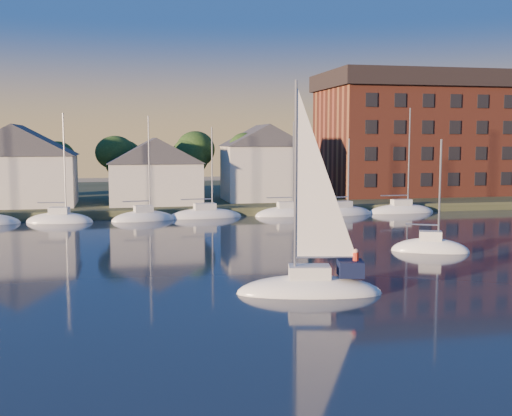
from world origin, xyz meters
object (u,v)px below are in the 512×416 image
object	(u,v)px
clubhouse_west	(18,164)
drifting_sailboat_right	(430,250)
clubhouse_east	(263,162)
condo_block	(427,133)
hero_sailboat	(312,284)
clubhouse_centre	(155,170)

from	to	relation	value
clubhouse_west	drifting_sailboat_right	world-z (taller)	clubhouse_west
clubhouse_east	condo_block	distance (m)	26.94
clubhouse_east	drifting_sailboat_right	size ratio (longest dim) A/B	1.05
hero_sailboat	clubhouse_centre	bearing A→B (deg)	-69.65
clubhouse_west	clubhouse_east	distance (m)	30.02
clubhouse_centre	clubhouse_east	size ratio (longest dim) A/B	1.10
hero_sailboat	drifting_sailboat_right	bearing A→B (deg)	-127.26
clubhouse_west	condo_block	xyz separation A→B (m)	(56.00, 6.95, 3.86)
drifting_sailboat_right	clubhouse_east	bearing A→B (deg)	123.79
clubhouse_east	clubhouse_centre	bearing A→B (deg)	-171.87
clubhouse_centre	clubhouse_east	distance (m)	14.17
clubhouse_east	hero_sailboat	distance (m)	47.42
condo_block	clubhouse_east	bearing A→B (deg)	-167.11
hero_sailboat	clubhouse_east	bearing A→B (deg)	-87.12
clubhouse_centre	drifting_sailboat_right	xyz separation A→B (m)	(19.80, -33.07, -5.04)
clubhouse_west	hero_sailboat	world-z (taller)	hero_sailboat
clubhouse_east	hero_sailboat	world-z (taller)	hero_sailboat
clubhouse_east	hero_sailboat	bearing A→B (deg)	-99.16
clubhouse_east	condo_block	bearing A→B (deg)	12.89
condo_block	clubhouse_west	bearing A→B (deg)	-172.93
condo_block	hero_sailboat	size ratio (longest dim) A/B	2.33
clubhouse_west	hero_sailboat	xyz separation A→B (m)	(22.50, -45.51, -5.37)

